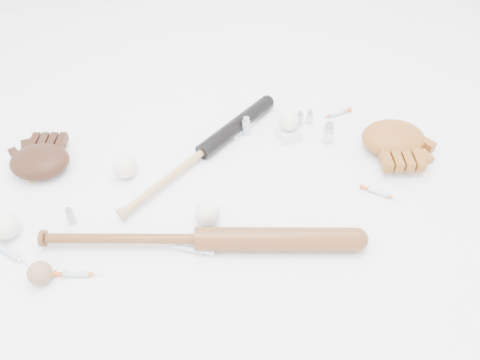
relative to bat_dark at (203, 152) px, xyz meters
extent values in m
plane|color=white|center=(0.08, -0.17, -0.03)|extent=(3.00, 3.00, 0.00)
cube|color=gold|center=(-0.58, 0.04, -0.03)|extent=(0.10, 0.11, 0.01)
cube|color=white|center=(0.32, 0.05, -0.01)|extent=(0.09, 0.09, 0.04)
sphere|color=white|center=(0.32, 0.05, 0.05)|extent=(0.07, 0.07, 0.07)
sphere|color=white|center=(-0.62, -0.23, 0.01)|extent=(0.08, 0.08, 0.08)
sphere|color=white|center=(-0.27, -0.04, 0.01)|extent=(0.08, 0.08, 0.08)
sphere|color=white|center=(-0.02, -0.29, 0.01)|extent=(0.08, 0.08, 0.08)
sphere|color=olive|center=(-0.50, -0.42, 0.00)|extent=(0.07, 0.07, 0.07)
cylinder|color=#ACB6BC|center=(0.38, 0.12, 0.00)|extent=(0.02, 0.02, 0.06)
cylinder|color=#ACB6BC|center=(0.42, 0.12, 0.00)|extent=(0.02, 0.02, 0.06)
cylinder|color=#ACB6BC|center=(0.17, 0.10, 0.01)|extent=(0.03, 0.03, 0.07)
cylinder|color=#ACB6BC|center=(0.46, 0.00, 0.01)|extent=(0.04, 0.04, 0.08)
cylinder|color=#ACB6BC|center=(-0.43, -0.22, 0.00)|extent=(0.02, 0.02, 0.06)
camera|label=1|loc=(-0.10, -1.23, 1.09)|focal=35.00mm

